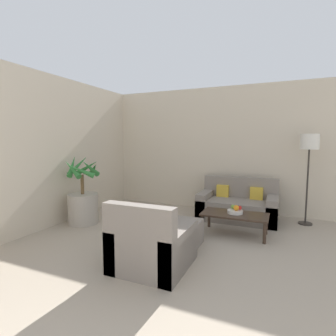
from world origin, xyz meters
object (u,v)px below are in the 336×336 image
at_px(sofa_loveseat, 238,206).
at_px(coffee_table, 235,216).
at_px(armchair, 152,246).
at_px(floor_lamp, 309,147).
at_px(orange_fruit, 236,208).
at_px(ottoman, 180,232).
at_px(potted_palm, 83,202).
at_px(apple_green, 233,207).
at_px(apple_red, 240,208).
at_px(fruit_bowl, 235,212).

bearing_deg(sofa_loveseat, coffee_table, -84.53).
bearing_deg(armchair, floor_lamp, 54.70).
height_order(orange_fruit, armchair, armchair).
relative_size(floor_lamp, ottoman, 2.81).
xyz_separation_m(potted_palm, orange_fruit, (2.71, 0.51, 0.04)).
height_order(potted_palm, apple_green, potted_palm).
distance_m(apple_red, armchair, 1.80).
bearing_deg(potted_palm, coffee_table, 10.93).
bearing_deg(floor_lamp, apple_green, -139.37).
bearing_deg(sofa_loveseat, apple_red, -79.48).
height_order(floor_lamp, ottoman, floor_lamp).
xyz_separation_m(potted_palm, apple_green, (2.65, 0.60, 0.04)).
distance_m(potted_palm, floor_lamp, 4.25).
relative_size(sofa_loveseat, floor_lamp, 0.89).
relative_size(fruit_bowl, orange_fruit, 2.79).
relative_size(floor_lamp, apple_red, 24.92).
distance_m(apple_green, orange_fruit, 0.10).
relative_size(potted_palm, ottoman, 2.16).
xyz_separation_m(potted_palm, sofa_loveseat, (2.60, 1.43, -0.14)).
bearing_deg(coffee_table, fruit_bowl, 78.59).
xyz_separation_m(orange_fruit, armchair, (-0.76, -1.54, -0.18)).
relative_size(sofa_loveseat, apple_green, 20.42).
bearing_deg(sofa_loveseat, orange_fruit, -83.05).
height_order(sofa_loveseat, apple_red, sofa_loveseat).
bearing_deg(potted_palm, apple_red, 12.00).
bearing_deg(coffee_table, potted_palm, -169.07).
distance_m(fruit_bowl, orange_fruit, 0.08).
relative_size(fruit_bowl, apple_green, 3.45).
height_order(coffee_table, apple_red, apple_red).
bearing_deg(floor_lamp, orange_fruit, -135.49).
bearing_deg(apple_red, floor_lamp, 43.72).
xyz_separation_m(apple_red, orange_fruit, (-0.04, -0.07, 0.01)).
relative_size(coffee_table, apple_green, 14.57).
height_order(sofa_loveseat, ottoman, sofa_loveseat).
height_order(potted_palm, coffee_table, potted_palm).
bearing_deg(ottoman, apple_green, 52.07).
bearing_deg(armchair, apple_red, 63.56).
xyz_separation_m(fruit_bowl, apple_red, (0.07, 0.05, 0.06)).
xyz_separation_m(coffee_table, orange_fruit, (0.02, -0.00, 0.14)).
bearing_deg(apple_green, apple_red, -4.61).
bearing_deg(potted_palm, fruit_bowl, 11.26).
xyz_separation_m(sofa_loveseat, apple_red, (0.16, -0.84, 0.17)).
bearing_deg(orange_fruit, armchair, -116.17).
relative_size(fruit_bowl, ottoman, 0.42).
xyz_separation_m(floor_lamp, orange_fruit, (-1.09, -1.08, -0.97)).
relative_size(potted_palm, armchair, 1.46).
bearing_deg(ottoman, orange_fruit, 46.34).
bearing_deg(fruit_bowl, ottoman, -131.97).
distance_m(coffee_table, apple_green, 0.16).
distance_m(sofa_loveseat, ottoman, 1.75).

